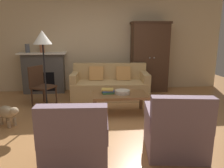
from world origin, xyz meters
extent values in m
plane|color=#B27A47|center=(0.00, 0.00, 0.00)|extent=(9.60, 9.60, 0.00)
cube|color=beige|center=(0.00, 2.55, 1.40)|extent=(7.20, 0.10, 2.80)
cube|color=#4C4947|center=(-1.55, 2.30, 0.54)|extent=(1.10, 0.36, 1.08)
cube|color=black|center=(-1.55, 2.12, 0.34)|extent=(0.60, 0.01, 0.52)
cube|color=white|center=(-1.55, 2.28, 1.10)|extent=(1.26, 0.48, 0.04)
cube|color=#472D1E|center=(1.40, 2.22, 0.94)|extent=(1.00, 0.52, 1.88)
cube|color=#3C271A|center=(1.40, 2.22, 1.91)|extent=(1.06, 0.55, 0.06)
sphere|color=#ADAFB5|center=(1.34, 1.95, 0.98)|extent=(0.04, 0.04, 0.04)
sphere|color=#ADAFB5|center=(1.46, 1.95, 0.98)|extent=(0.04, 0.04, 0.04)
cube|color=tan|center=(0.22, 1.53, 0.22)|extent=(1.96, 0.99, 0.44)
cube|color=tan|center=(0.25, 1.87, 0.65)|extent=(1.91, 0.33, 0.42)
cube|color=tan|center=(-0.66, 1.60, 0.55)|extent=(0.22, 0.81, 0.22)
cube|color=tan|center=(1.10, 1.46, 0.55)|extent=(0.22, 0.81, 0.22)
cube|color=tan|center=(-0.11, 1.76, 0.61)|extent=(0.37, 0.21, 0.37)
cube|color=tan|center=(0.58, 1.70, 0.61)|extent=(0.37, 0.21, 0.37)
cube|color=brown|center=(0.31, 0.42, 0.39)|extent=(1.10, 0.60, 0.05)
cube|color=brown|center=(-0.20, 0.16, 0.18)|extent=(0.06, 0.06, 0.37)
cube|color=brown|center=(0.82, 0.16, 0.18)|extent=(0.06, 0.06, 0.37)
cube|color=brown|center=(-0.20, 0.68, 0.18)|extent=(0.06, 0.06, 0.37)
cube|color=brown|center=(0.82, 0.68, 0.18)|extent=(0.06, 0.06, 0.37)
cylinder|color=beige|center=(0.37, 0.42, 0.46)|extent=(0.30, 0.30, 0.08)
cube|color=#427A4C|center=(0.08, 0.48, 0.44)|extent=(0.26, 0.19, 0.04)
cube|color=#38569E|center=(0.08, 0.48, 0.47)|extent=(0.25, 0.19, 0.03)
cube|color=gold|center=(0.07, 0.48, 0.50)|extent=(0.26, 0.20, 0.03)
cylinder|color=#565B66|center=(-1.93, 2.28, 1.23)|extent=(0.12, 0.12, 0.23)
cylinder|color=#A86042|center=(-1.55, 2.28, 1.26)|extent=(0.13, 0.13, 0.28)
cube|color=gray|center=(-0.46, -1.29, 0.21)|extent=(0.81, 0.81, 0.42)
cube|color=gray|center=(-0.48, -1.60, 0.65)|extent=(0.77, 0.21, 0.46)
cube|color=gray|center=(-0.13, -1.31, 0.52)|extent=(0.16, 0.71, 0.20)
cube|color=gray|center=(-0.79, -1.27, 0.52)|extent=(0.16, 0.71, 0.20)
cube|color=gray|center=(0.87, -1.11, 0.21)|extent=(0.86, 0.86, 0.42)
cube|color=gray|center=(0.82, -1.41, 0.65)|extent=(0.78, 0.27, 0.46)
cube|color=gray|center=(1.20, -1.16, 0.52)|extent=(0.22, 0.71, 0.20)
cube|color=gray|center=(0.54, -1.06, 0.52)|extent=(0.22, 0.71, 0.20)
cube|color=#472D1E|center=(-1.34, 1.15, 0.43)|extent=(0.60, 0.60, 0.04)
cylinder|color=#472D1E|center=(-1.27, 0.89, 0.21)|extent=(0.04, 0.04, 0.41)
cylinder|color=#472D1E|center=(-1.08, 1.21, 0.21)|extent=(0.04, 0.04, 0.41)
cylinder|color=#472D1E|center=(-1.60, 1.08, 0.21)|extent=(0.04, 0.04, 0.41)
cylinder|color=#472D1E|center=(-1.41, 1.41, 0.21)|extent=(0.04, 0.04, 0.41)
cube|color=#472D1E|center=(-1.51, 1.25, 0.68)|extent=(0.26, 0.40, 0.45)
cylinder|color=black|center=(-1.17, 0.57, 0.01)|extent=(0.26, 0.26, 0.02)
cylinder|color=black|center=(-1.17, 0.57, 0.72)|extent=(0.03, 0.03, 1.44)
cone|color=white|center=(-1.17, 0.57, 1.55)|extent=(0.36, 0.36, 0.26)
ellipsoid|color=tan|center=(-1.77, 0.05, 0.25)|extent=(0.43, 0.41, 0.22)
sphere|color=tan|center=(-1.59, -0.11, 0.31)|extent=(0.15, 0.15, 0.15)
cylinder|color=tan|center=(-1.64, 0.01, 0.07)|extent=(0.06, 0.06, 0.14)
cylinder|color=tan|center=(-1.72, -0.07, 0.07)|extent=(0.06, 0.06, 0.14)
cylinder|color=tan|center=(-1.83, 0.17, 0.07)|extent=(0.06, 0.06, 0.14)
cylinder|color=tan|center=(-1.90, 0.09, 0.07)|extent=(0.06, 0.06, 0.14)
sphere|color=tan|center=(-1.95, 0.20, 0.27)|extent=(0.06, 0.06, 0.06)
camera|label=1|loc=(-0.27, -3.77, 1.61)|focal=34.69mm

